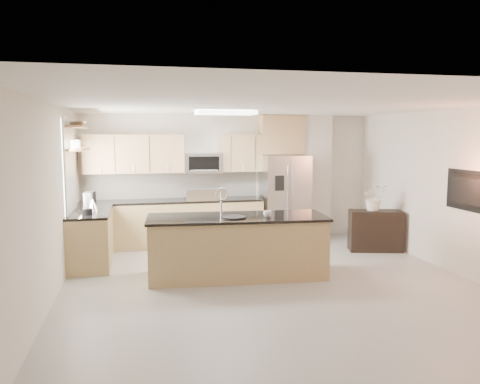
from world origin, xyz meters
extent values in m
plane|color=#A6A39E|center=(0.00, 0.00, 0.00)|extent=(6.50, 6.50, 0.00)
cube|color=white|center=(0.00, 0.00, 2.60)|extent=(6.00, 6.50, 0.02)
cube|color=silver|center=(0.00, 3.25, 1.30)|extent=(6.00, 0.02, 2.60)
cube|color=silver|center=(0.00, -3.25, 1.30)|extent=(6.00, 0.02, 2.60)
cube|color=silver|center=(-3.00, 0.00, 1.30)|extent=(0.02, 6.50, 2.60)
cube|color=silver|center=(3.00, 0.00, 1.30)|extent=(0.02, 6.50, 2.60)
cube|color=tan|center=(-1.23, 2.92, 0.44)|extent=(3.55, 0.65, 0.88)
cube|color=black|center=(-1.23, 2.92, 0.90)|extent=(3.55, 0.66, 0.04)
cube|color=white|center=(-1.23, 3.24, 1.18)|extent=(3.55, 0.02, 0.52)
cube|color=tan|center=(-2.67, 1.85, 0.44)|extent=(0.65, 1.50, 0.88)
cube|color=black|center=(-2.67, 1.85, 0.90)|extent=(0.66, 1.50, 0.04)
cube|color=black|center=(-0.60, 2.92, 0.45)|extent=(0.76, 0.64, 0.90)
cube|color=black|center=(-0.60, 2.92, 0.92)|extent=(0.76, 0.62, 0.03)
cube|color=silver|center=(-0.60, 2.62, 1.03)|extent=(0.76, 0.04, 0.22)
cube|color=tan|center=(-1.94, 3.08, 1.83)|extent=(1.92, 0.33, 0.75)
cube|color=tan|center=(0.19, 3.08, 1.83)|extent=(0.82, 0.33, 0.75)
cube|color=silver|center=(-0.60, 3.05, 1.63)|extent=(0.76, 0.40, 0.40)
cube|color=black|center=(-0.60, 2.85, 1.63)|extent=(0.60, 0.02, 0.28)
cube|color=silver|center=(1.06, 2.88, 0.89)|extent=(0.92, 0.75, 1.78)
cube|color=gray|center=(1.06, 2.50, 0.89)|extent=(0.02, 0.01, 1.69)
cube|color=black|center=(0.84, 2.48, 1.25)|extent=(0.18, 0.03, 0.30)
cube|color=silver|center=(1.82, 3.10, 1.30)|extent=(0.60, 0.30, 2.60)
cube|color=white|center=(-2.98, 1.85, 1.65)|extent=(0.03, 1.05, 1.55)
cube|color=white|center=(-2.97, 1.85, 1.65)|extent=(0.03, 1.15, 1.65)
cube|color=#93643B|center=(-2.85, 1.95, 1.95)|extent=(0.30, 1.20, 0.04)
cube|color=#93643B|center=(-2.85, 1.95, 2.32)|extent=(0.30, 1.20, 0.04)
cube|color=white|center=(-0.40, 1.60, 2.56)|extent=(1.00, 0.50, 0.06)
cube|color=tan|center=(-0.40, 0.67, 0.45)|extent=(2.74, 1.13, 0.91)
cube|color=black|center=(-0.40, 0.67, 0.93)|extent=(2.81, 1.19, 0.04)
cube|color=black|center=(-0.61, 0.67, 0.91)|extent=(0.57, 0.41, 0.01)
cylinder|color=silver|center=(-0.61, 0.90, 1.12)|extent=(0.03, 0.03, 0.34)
torus|color=silver|center=(-0.61, 0.83, 1.27)|extent=(0.21, 0.03, 0.21)
cube|color=black|center=(2.50, 1.69, 0.39)|extent=(1.04, 0.64, 0.77)
imported|color=white|center=(0.03, 0.48, 1.00)|extent=(0.13, 0.13, 0.10)
cylinder|color=black|center=(-0.48, 0.54, 0.96)|extent=(0.45, 0.45, 0.02)
cylinder|color=black|center=(-2.67, 1.44, 0.97)|extent=(0.15, 0.15, 0.10)
cylinder|color=silver|center=(-2.67, 1.44, 1.14)|extent=(0.11, 0.11, 0.24)
cone|color=silver|center=(-2.62, 1.82, 1.03)|extent=(0.20, 0.20, 0.22)
cylinder|color=black|center=(-2.62, 1.82, 1.15)|extent=(0.04, 0.04, 0.04)
cube|color=black|center=(-2.69, 2.05, 1.07)|extent=(0.20, 0.22, 0.30)
cylinder|color=silver|center=(-2.69, 2.00, 1.00)|extent=(0.10, 0.10, 0.11)
imported|color=silver|center=(-2.85, 2.08, 2.39)|extent=(0.48, 0.48, 0.10)
imported|color=white|center=(2.45, 1.70, 1.15)|extent=(0.69, 0.60, 0.74)
imported|color=black|center=(2.91, -0.20, 1.35)|extent=(0.14, 1.08, 0.62)
camera|label=1|loc=(-1.87, -6.26, 2.17)|focal=35.00mm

